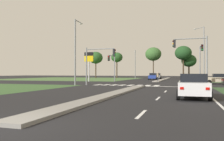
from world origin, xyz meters
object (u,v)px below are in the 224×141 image
Objects in this scene: traffic_signal_near_left at (97,59)px; street_lamp_third at (203,51)px; fuel_price_totem at (89,60)px; car_beige_third at (219,79)px; treeline_second at (117,58)px; street_lamp_second at (76,48)px; treeline_third at (153,54)px; treeline_fourth at (183,53)px; traffic_signal_far_left at (112,63)px; street_lamp_fourth at (135,63)px; traffic_signal_near_right at (195,53)px; car_grey_near at (157,76)px; car_blue_second at (153,76)px; traffic_signal_far_right at (201,57)px; treeline_fifth at (189,61)px; pedestrian_at_median at (158,76)px; car_white_fourth at (193,86)px; treeline_near at (96,58)px.

street_lamp_third reaches higher than traffic_signal_near_left.
fuel_price_totem is at bearing -157.91° from street_lamp_third.
car_beige_third is 0.52× the size of treeline_second.
street_lamp_second is (-2.81, -0.79, 1.43)m from traffic_signal_near_left.
fuel_price_totem is 30.87m from treeline_third.
car_beige_third is 0.46× the size of treeline_fourth.
street_lamp_fourth reaches higher than traffic_signal_far_left.
car_grey_near is at bearing 103.04° from traffic_signal_near_right.
street_lamp_third is (10.98, -7.50, 5.23)m from car_blue_second.
street_lamp_fourth reaches higher than traffic_signal_far_right.
treeline_fourth is at bearing -119.63° from car_blue_second.
street_lamp_third is (2.43, 20.96, 2.00)m from traffic_signal_near_right.
treeline_second is at bearing 117.06° from traffic_signal_near_right.
car_grey_near is 11.55m from treeline_fifth.
street_lamp_fourth is 5.05× the size of pedestrian_at_median.
traffic_signal_far_left is at bearing 118.21° from car_white_fourth.
treeline_second reaches higher than pedestrian_at_median.
street_lamp_third is (17.49, 21.74, 1.11)m from street_lamp_second.
traffic_signal_near_right is 18.17m from traffic_signal_far_left.
traffic_signal_far_right is at bearing 85.42° from car_white_fourth.
car_blue_second is 21.08m from treeline_second.
car_grey_near is at bearing 67.02° from fuel_price_totem.
treeline_fifth is at bearing 1.81° from treeline_near.
treeline_third is (-13.95, 33.26, 6.57)m from car_beige_third.
street_lamp_third is (14.68, 20.96, 2.54)m from traffic_signal_near_left.
traffic_signal_near_right is 11.29m from traffic_signal_far_right.
traffic_signal_near_right is at bearing -32.85° from pedestrian_at_median.
traffic_signal_near_left is 17.64m from traffic_signal_far_right.
car_beige_third is 34.94m from treeline_fifth.
street_lamp_second is at bearing -164.36° from traffic_signal_near_left.
treeline_second reaches higher than traffic_signal_far_left.
traffic_signal_far_right is 39.99m from treeline_second.
traffic_signal_far_left is 0.46× the size of street_lamp_third.
treeline_near reaches higher than car_grey_near.
car_blue_second is 0.48× the size of street_lamp_second.
street_lamp_second reaches higher than car_blue_second.
street_lamp_second is 13.68m from fuel_price_totem.
treeline_near is at bearing 146.04° from street_lamp_third.
traffic_signal_near_right is 0.84× the size of treeline_fifth.
car_beige_third is at bearing -67.25° from treeline_third.
car_blue_second is at bearing -33.75° from treeline_near.
treeline_fifth is at bearing 66.12° from traffic_signal_far_left.
car_blue_second is 0.49× the size of treeline_near.
treeline_fourth reaches higher than treeline_near.
traffic_signal_far_left is 0.57× the size of street_lamp_second.
street_lamp_third reaches higher than car_blue_second.
street_lamp_third reaches higher than treeline_third.
street_lamp_fourth is 1.00× the size of treeline_second.
treeline_fifth is at bearing 6.65° from treeline_third.
car_white_fourth is at bearing -92.55° from traffic_signal_near_right.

